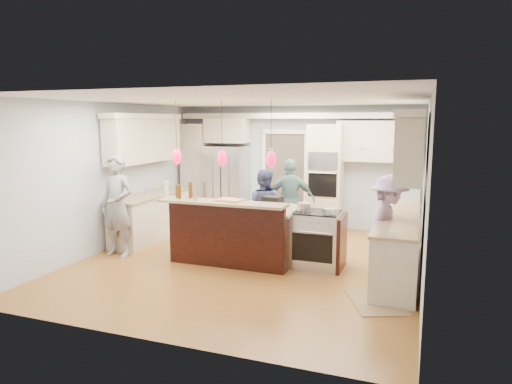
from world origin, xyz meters
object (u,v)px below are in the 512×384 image
(island_range, at_px, (319,239))
(person_bar_end, at_px, (117,206))
(refrigerator, at_px, (227,185))
(kitchen_island, at_px, (237,232))
(person_far_left, at_px, (263,208))

(island_range, height_order, person_bar_end, person_bar_end)
(refrigerator, distance_m, kitchen_island, 2.91)
(person_bar_end, height_order, person_far_left, person_bar_end)
(refrigerator, height_order, island_range, refrigerator)
(person_bar_end, distance_m, person_far_left, 2.64)
(kitchen_island, distance_m, person_bar_end, 2.16)
(person_bar_end, bearing_deg, refrigerator, 82.36)
(island_range, xyz_separation_m, person_bar_end, (-3.46, -0.60, 0.44))
(kitchen_island, height_order, island_range, kitchen_island)
(refrigerator, height_order, person_far_left, refrigerator)
(person_far_left, bearing_deg, refrigerator, -49.83)
(island_range, bearing_deg, refrigerator, 137.41)
(refrigerator, xyz_separation_m, person_far_left, (1.47, -1.66, -0.16))
(refrigerator, relative_size, kitchen_island, 0.86)
(kitchen_island, height_order, person_far_left, person_far_left)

